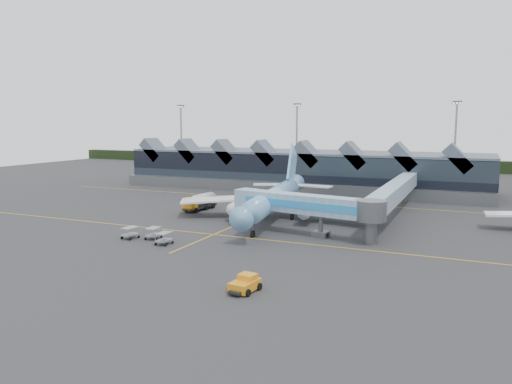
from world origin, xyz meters
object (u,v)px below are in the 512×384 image
at_px(pushback_tug, 245,284).
at_px(jet_bridge, 315,206).
at_px(fuel_truck, 201,201).
at_px(main_airliner, 275,197).

bearing_deg(pushback_tug, jet_bridge, 98.89).
xyz_separation_m(fuel_truck, pushback_tug, (27.77, -38.85, -0.97)).
distance_m(main_airliner, pushback_tug, 38.32).
bearing_deg(jet_bridge, fuel_truck, 164.84).
distance_m(main_airliner, fuel_truck, 16.79).
bearing_deg(main_airliner, pushback_tug, -81.49).
height_order(jet_bridge, pushback_tug, jet_bridge).
xyz_separation_m(main_airliner, jet_bridge, (10.35, -10.16, 0.67)).
bearing_deg(main_airliner, jet_bridge, -53.16).
bearing_deg(jet_bridge, pushback_tug, -78.11).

